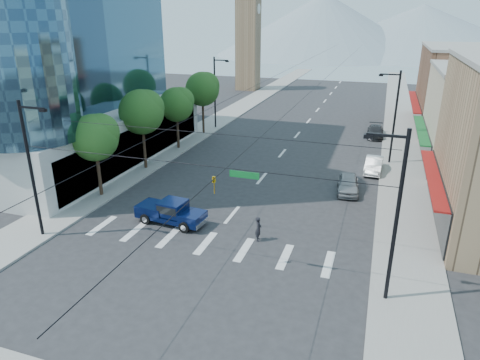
{
  "coord_description": "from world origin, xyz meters",
  "views": [
    {
      "loc": [
        9.56,
        -20.66,
        13.55
      ],
      "look_at": [
        0.77,
        5.54,
        3.0
      ],
      "focal_mm": 32.0,
      "sensor_mm": 36.0,
      "label": 1
    }
  ],
  "objects": [
    {
      "name": "pickup_truck",
      "position": [
        -3.62,
        3.42,
        0.89
      ],
      "size": [
        5.19,
        2.35,
        1.71
      ],
      "rotation": [
        0.0,
        0.0,
        -0.1
      ],
      "color": "#071239",
      "rests_on": "ground"
    },
    {
      "name": "parked_car_far",
      "position": [
        9.09,
        32.04,
        0.68
      ],
      "size": [
        2.04,
        4.74,
        1.36
      ],
      "primitive_type": "imported",
      "rotation": [
        0.0,
        0.0,
        0.03
      ],
      "color": "#2C2C2F",
      "rests_on": "ground"
    },
    {
      "name": "shop_far",
      "position": [
        20.0,
        40.0,
        5.0
      ],
      "size": [
        12.0,
        18.0,
        10.0
      ],
      "primitive_type": "cube",
      "color": "brown",
      "rests_on": "ground"
    },
    {
      "name": "signal_rig",
      "position": [
        0.19,
        -1.0,
        4.64
      ],
      "size": [
        21.8,
        0.2,
        9.0
      ],
      "color": "black",
      "rests_on": "ground"
    },
    {
      "name": "mountain_left",
      "position": [
        -15.0,
        150.0,
        11.0
      ],
      "size": [
        80.0,
        80.0,
        22.0
      ],
      "primitive_type": "cone",
      "color": "gray",
      "rests_on": "ground"
    },
    {
      "name": "mountain_right",
      "position": [
        20.0,
        160.0,
        9.0
      ],
      "size": [
        90.0,
        90.0,
        18.0
      ],
      "primitive_type": "cone",
      "color": "gray",
      "rests_on": "ground"
    },
    {
      "name": "tree_near",
      "position": [
        -11.07,
        6.1,
        4.99
      ],
      "size": [
        3.65,
        3.64,
        6.71
      ],
      "color": "black",
      "rests_on": "ground"
    },
    {
      "name": "tree_midfar",
      "position": [
        -11.07,
        20.1,
        4.99
      ],
      "size": [
        3.65,
        3.64,
        6.71
      ],
      "color": "black",
      "rests_on": "ground"
    },
    {
      "name": "lamp_pole_nw",
      "position": [
        -10.67,
        30.0,
        4.94
      ],
      "size": [
        2.0,
        0.25,
        9.0
      ],
      "color": "black",
      "rests_on": "ground"
    },
    {
      "name": "office_tower",
      "position": [
        -26.26,
        13.85,
        14.45
      ],
      "size": [
        29.5,
        27.0,
        30.0
      ],
      "color": "#B7B7B2",
      "rests_on": "ground"
    },
    {
      "name": "ground",
      "position": [
        0.0,
        0.0,
        0.0
      ],
      "size": [
        160.0,
        160.0,
        0.0
      ],
      "primitive_type": "plane",
      "color": "#28282B",
      "rests_on": "ground"
    },
    {
      "name": "lamp_pole_ne",
      "position": [
        10.67,
        22.0,
        4.94
      ],
      "size": [
        2.0,
        0.25,
        9.0
      ],
      "color": "black",
      "rests_on": "ground"
    },
    {
      "name": "clock_tower",
      "position": [
        -16.5,
        62.0,
        10.64
      ],
      "size": [
        4.8,
        4.8,
        20.4
      ],
      "color": "#8C6B4C",
      "rests_on": "ground"
    },
    {
      "name": "tree_midnear",
      "position": [
        -11.07,
        13.1,
        5.59
      ],
      "size": [
        4.09,
        4.09,
        7.52
      ],
      "color": "black",
      "rests_on": "ground"
    },
    {
      "name": "sidewalk_right",
      "position": [
        12.0,
        40.0,
        0.07
      ],
      "size": [
        4.0,
        120.0,
        0.15
      ],
      "primitive_type": "cube",
      "color": "gray",
      "rests_on": "ground"
    },
    {
      "name": "tree_far",
      "position": [
        -11.07,
        27.1,
        5.59
      ],
      "size": [
        4.09,
        4.09,
        7.52
      ],
      "color": "black",
      "rests_on": "ground"
    },
    {
      "name": "sidewalk_left",
      "position": [
        -12.0,
        40.0,
        0.07
      ],
      "size": [
        4.0,
        120.0,
        0.15
      ],
      "primitive_type": "cube",
      "color": "gray",
      "rests_on": "ground"
    },
    {
      "name": "parked_car_near",
      "position": [
        7.6,
        13.18,
        0.72
      ],
      "size": [
        2.11,
        4.37,
        1.44
      ],
      "primitive_type": "imported",
      "rotation": [
        0.0,
        0.0,
        0.1
      ],
      "color": "#98999D",
      "rests_on": "ground"
    },
    {
      "name": "parked_car_mid",
      "position": [
        9.4,
        18.94,
        0.7
      ],
      "size": [
        1.66,
        4.32,
        1.4
      ],
      "primitive_type": "imported",
      "rotation": [
        0.0,
        0.0,
        -0.04
      ],
      "color": "white",
      "rests_on": "ground"
    },
    {
      "name": "pedestrian",
      "position": [
        2.88,
        2.97,
        0.82
      ],
      "size": [
        0.5,
        0.66,
        1.65
      ],
      "primitive_type": "imported",
      "rotation": [
        0.0,
        0.0,
        1.75
      ],
      "color": "black",
      "rests_on": "ground"
    }
  ]
}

